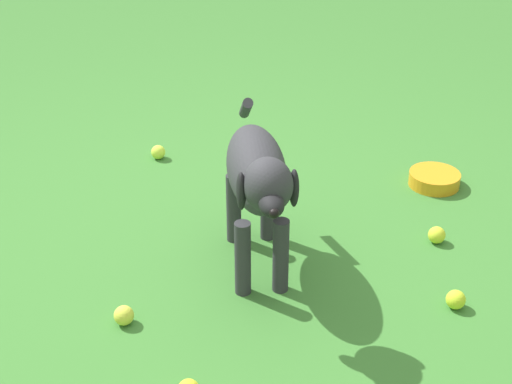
{
  "coord_description": "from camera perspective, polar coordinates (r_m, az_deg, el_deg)",
  "views": [
    {
      "loc": [
        -1.36,
        1.84,
        1.57
      ],
      "look_at": [
        -0.22,
        -0.11,
        0.3
      ],
      "focal_mm": 52.46,
      "sensor_mm": 36.0,
      "label": 1
    }
  ],
  "objects": [
    {
      "name": "dog",
      "position": [
        2.51,
        0.13,
        1.13
      ],
      "size": [
        0.56,
        0.71,
        0.58
      ],
      "rotation": [
        0.0,
        0.0,
        2.22
      ],
      "color": "#2D2D33",
      "rests_on": "ground"
    },
    {
      "name": "tennis_ball_3",
      "position": [
        2.93,
        13.61,
        -3.21
      ],
      "size": [
        0.07,
        0.07,
        0.07
      ],
      "primitive_type": "sphere",
      "color": "#C7D62F",
      "rests_on": "ground"
    },
    {
      "name": "ground",
      "position": [
        2.78,
        -5.18,
        -5.23
      ],
      "size": [
        14.0,
        14.0,
        0.0
      ],
      "primitive_type": "plane",
      "color": "#38722D"
    },
    {
      "name": "tennis_ball_1",
      "position": [
        2.61,
        14.98,
        -7.93
      ],
      "size": [
        0.07,
        0.07,
        0.07
      ],
      "primitive_type": "sphere",
      "color": "#C2DB2B",
      "rests_on": "ground"
    },
    {
      "name": "water_bowl",
      "position": [
        3.34,
        13.44,
        0.97
      ],
      "size": [
        0.22,
        0.22,
        0.06
      ],
      "primitive_type": "cylinder",
      "color": "orange",
      "rests_on": "ground"
    },
    {
      "name": "tennis_ball_0",
      "position": [
        3.5,
        -7.47,
        3.04
      ],
      "size": [
        0.07,
        0.07,
        0.07
      ],
      "primitive_type": "sphere",
      "color": "#C4E23F",
      "rests_on": "ground"
    },
    {
      "name": "tennis_ball_4",
      "position": [
        2.49,
        -10.04,
        -9.25
      ],
      "size": [
        0.07,
        0.07,
        0.07
      ],
      "primitive_type": "sphere",
      "color": "#CCD340",
      "rests_on": "ground"
    }
  ]
}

